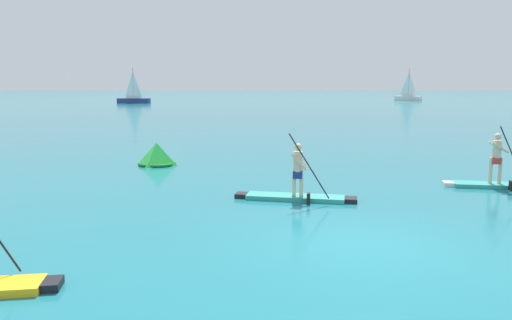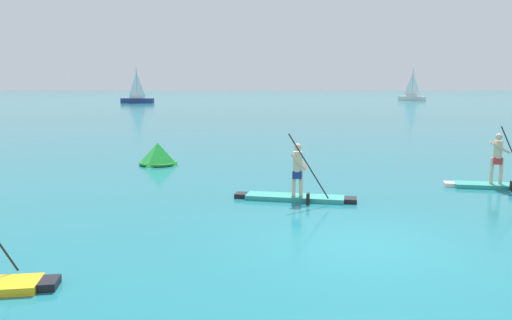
% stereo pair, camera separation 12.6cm
% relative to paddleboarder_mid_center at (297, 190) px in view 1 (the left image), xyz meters
% --- Properties ---
extents(ground, '(440.00, 440.00, 0.00)m').
position_rel_paddleboarder_mid_center_xyz_m(ground, '(0.98, -4.01, -0.28)').
color(ground, '#1E727F').
extents(paddleboarder_mid_center, '(3.50, 1.30, 1.97)m').
position_rel_paddleboarder_mid_center_xyz_m(paddleboarder_mid_center, '(0.00, 0.00, 0.00)').
color(paddleboarder_mid_center, teal).
rests_on(paddleboarder_mid_center, ground).
extents(paddleboarder_far_right, '(3.13, 1.23, 2.03)m').
position_rel_paddleboarder_mid_center_xyz_m(paddleboarder_far_right, '(6.55, 1.52, 0.04)').
color(paddleboarder_far_right, teal).
rests_on(paddleboarder_far_right, ground).
extents(race_marker_buoy, '(1.63, 1.63, 0.90)m').
position_rel_paddleboarder_mid_center_xyz_m(race_marker_buoy, '(-5.04, 6.23, 0.11)').
color(race_marker_buoy, green).
rests_on(race_marker_buoy, ground).
extents(sailboat_left_horizon, '(5.48, 1.91, 5.80)m').
position_rel_paddleboarder_mid_center_xyz_m(sailboat_left_horizon, '(-19.45, 68.57, 0.54)').
color(sailboat_left_horizon, navy).
rests_on(sailboat_left_horizon, ground).
extents(sailboat_right_horizon, '(4.68, 4.08, 5.92)m').
position_rel_paddleboarder_mid_center_xyz_m(sailboat_right_horizon, '(29.93, 79.13, 0.55)').
color(sailboat_right_horizon, white).
rests_on(sailboat_right_horizon, ground).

